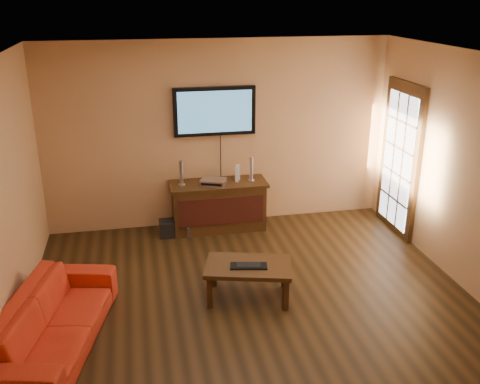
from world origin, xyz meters
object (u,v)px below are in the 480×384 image
object	(u,v)px
television	(215,111)
sofa	(52,314)
coffee_table	(248,269)
subwoofer	(167,228)
av_receiver	(213,182)
keyboard	(249,266)
speaker_right	(251,170)
bottle	(189,233)
media_console	(219,206)
speaker_left	(181,174)
game_console	(238,173)

from	to	relation	value
television	sofa	size ratio (longest dim) A/B	0.60
coffee_table	subwoofer	distance (m)	2.02
av_receiver	keyboard	xyz separation A→B (m)	(0.09, -1.95, -0.32)
speaker_right	bottle	size ratio (longest dim) A/B	1.98
media_console	av_receiver	bearing A→B (deg)	-145.20
speaker_left	subwoofer	world-z (taller)	speaker_left
av_receiver	coffee_table	bearing A→B (deg)	-64.32
coffee_table	bottle	bearing A→B (deg)	106.43
speaker_right	av_receiver	distance (m)	0.58
speaker_right	keyboard	size ratio (longest dim) A/B	0.82
television	subwoofer	world-z (taller)	television
coffee_table	keyboard	distance (m)	0.09
television	sofa	xyz separation A→B (m)	(-2.03, -2.68, -1.33)
sofa	speaker_left	world-z (taller)	speaker_left
television	keyboard	world-z (taller)	television
game_console	subwoofer	world-z (taller)	game_console
sofa	speaker_right	bearing A→B (deg)	-32.41
sofa	game_console	distance (m)	3.44
television	speaker_right	world-z (taller)	television
television	av_receiver	bearing A→B (deg)	-105.58
bottle	keyboard	bearing A→B (deg)	-74.23
speaker_left	keyboard	world-z (taller)	speaker_left
av_receiver	keyboard	distance (m)	1.97
av_receiver	television	bearing A→B (deg)	97.17
media_console	television	distance (m)	1.36
media_console	subwoofer	bearing A→B (deg)	-171.68
television	game_console	distance (m)	0.95
media_console	speaker_left	xyz separation A→B (m)	(-0.52, 0.01, 0.52)
speaker_left	keyboard	size ratio (longest dim) A/B	0.82
media_console	bottle	world-z (taller)	media_console
speaker_right	bottle	xyz separation A→B (m)	(-0.96, -0.26, -0.80)
sofa	keyboard	distance (m)	2.10
sofa	speaker_left	xyz separation A→B (m)	(1.51, 2.47, 0.50)
game_console	keyboard	size ratio (longest dim) A/B	0.52
speaker_left	av_receiver	world-z (taller)	speaker_left
coffee_table	speaker_left	world-z (taller)	speaker_left
speaker_left	av_receiver	distance (m)	0.47
sofa	television	bearing A→B (deg)	-23.82
subwoofer	keyboard	xyz separation A→B (m)	(0.78, -1.89, 0.32)
television	bottle	xyz separation A→B (m)	(-0.48, -0.49, -1.62)
game_console	bottle	size ratio (longest dim) A/B	1.24
media_console	game_console	bearing A→B (deg)	7.52
television	speaker_left	bearing A→B (deg)	-157.57
game_console	coffee_table	bearing A→B (deg)	-75.61
coffee_table	speaker_left	distance (m)	2.10
coffee_table	av_receiver	world-z (taller)	av_receiver
av_receiver	game_console	xyz separation A→B (m)	(0.37, 0.09, 0.07)
bottle	speaker_right	bearing A→B (deg)	15.21
av_receiver	bottle	bearing A→B (deg)	-129.22
keyboard	bottle	bearing A→B (deg)	105.77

